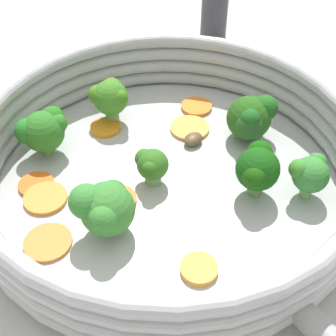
{
  "coord_description": "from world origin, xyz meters",
  "views": [
    {
      "loc": [
        -0.31,
        0.07,
        0.33
      ],
      "look_at": [
        0.0,
        0.0,
        0.03
      ],
      "focal_mm": 50.0,
      "sensor_mm": 36.0,
      "label": 1
    }
  ],
  "objects_px": {
    "carrot_slice_1": "(190,128)",
    "carrot_slice_3": "(45,197)",
    "broccoli_floret_3": "(151,165)",
    "broccoli_floret_0": "(104,208)",
    "broccoli_floret_5": "(251,118)",
    "carrot_slice_0": "(196,107)",
    "carrot_slice_7": "(105,128)",
    "carrot_slice_4": "(48,242)",
    "mushroom_piece_0": "(193,139)",
    "broccoli_floret_1": "(310,173)",
    "salt_shaker": "(215,4)",
    "carrot_slice_6": "(36,185)",
    "broccoli_floret_6": "(43,130)",
    "broccoli_floret_4": "(110,97)",
    "broccoli_floret_2": "(258,168)",
    "skillet": "(168,183)",
    "carrot_slice_5": "(194,270)",
    "carrot_slice_2": "(117,200)"
  },
  "relations": [
    {
      "from": "broccoli_floret_3",
      "to": "mushroom_piece_0",
      "type": "height_order",
      "value": "broccoli_floret_3"
    },
    {
      "from": "broccoli_floret_0",
      "to": "carrot_slice_1",
      "type": "bearing_deg",
      "value": -41.81
    },
    {
      "from": "carrot_slice_4",
      "to": "broccoli_floret_0",
      "type": "height_order",
      "value": "broccoli_floret_0"
    },
    {
      "from": "broccoli_floret_4",
      "to": "broccoli_floret_0",
      "type": "bearing_deg",
      "value": 169.99
    },
    {
      "from": "carrot_slice_1",
      "to": "carrot_slice_7",
      "type": "bearing_deg",
      "value": 76.43
    },
    {
      "from": "carrot_slice_0",
      "to": "carrot_slice_1",
      "type": "height_order",
      "value": "same"
    },
    {
      "from": "carrot_slice_0",
      "to": "carrot_slice_7",
      "type": "bearing_deg",
      "value": 97.69
    },
    {
      "from": "carrot_slice_2",
      "to": "carrot_slice_7",
      "type": "xyz_separation_m",
      "value": [
        0.11,
        -0.0,
        -0.0
      ]
    },
    {
      "from": "broccoli_floret_1",
      "to": "salt_shaker",
      "type": "bearing_deg",
      "value": -2.76
    },
    {
      "from": "carrot_slice_0",
      "to": "carrot_slice_4",
      "type": "xyz_separation_m",
      "value": [
        -0.16,
        0.18,
        -0.0
      ]
    },
    {
      "from": "carrot_slice_4",
      "to": "broccoli_floret_6",
      "type": "distance_m",
      "value": 0.12
    },
    {
      "from": "carrot_slice_1",
      "to": "broccoli_floret_2",
      "type": "relative_size",
      "value": 0.83
    },
    {
      "from": "skillet",
      "to": "broccoli_floret_6",
      "type": "relative_size",
      "value": 6.55
    },
    {
      "from": "broccoli_floret_5",
      "to": "carrot_slice_0",
      "type": "bearing_deg",
      "value": 30.45
    },
    {
      "from": "carrot_slice_7",
      "to": "salt_shaker",
      "type": "xyz_separation_m",
      "value": [
        0.2,
        -0.18,
        0.03
      ]
    },
    {
      "from": "broccoli_floret_0",
      "to": "salt_shaker",
      "type": "bearing_deg",
      "value": -30.92
    },
    {
      "from": "carrot_slice_1",
      "to": "carrot_slice_7",
      "type": "height_order",
      "value": "same"
    },
    {
      "from": "broccoli_floret_1",
      "to": "salt_shaker",
      "type": "distance_m",
      "value": 0.34
    },
    {
      "from": "skillet",
      "to": "broccoli_floret_4",
      "type": "distance_m",
      "value": 0.12
    },
    {
      "from": "carrot_slice_1",
      "to": "carrot_slice_4",
      "type": "relative_size",
      "value": 1.04
    },
    {
      "from": "broccoli_floret_2",
      "to": "broccoli_floret_3",
      "type": "bearing_deg",
      "value": 68.02
    },
    {
      "from": "carrot_slice_5",
      "to": "carrot_slice_6",
      "type": "bearing_deg",
      "value": 43.32
    },
    {
      "from": "broccoli_floret_2",
      "to": "carrot_slice_0",
      "type": "bearing_deg",
      "value": 6.12
    },
    {
      "from": "carrot_slice_1",
      "to": "carrot_slice_3",
      "type": "bearing_deg",
      "value": 113.43
    },
    {
      "from": "carrot_slice_6",
      "to": "broccoli_floret_3",
      "type": "xyz_separation_m",
      "value": [
        -0.02,
        -0.11,
        0.02
      ]
    },
    {
      "from": "broccoli_floret_0",
      "to": "broccoli_floret_6",
      "type": "bearing_deg",
      "value": 20.87
    },
    {
      "from": "carrot_slice_3",
      "to": "broccoli_floret_2",
      "type": "xyz_separation_m",
      "value": [
        -0.04,
        -0.19,
        0.03
      ]
    },
    {
      "from": "broccoli_floret_0",
      "to": "broccoli_floret_5",
      "type": "relative_size",
      "value": 1.02
    },
    {
      "from": "carrot_slice_5",
      "to": "carrot_slice_7",
      "type": "bearing_deg",
      "value": 12.58
    },
    {
      "from": "broccoli_floret_6",
      "to": "broccoli_floret_1",
      "type": "bearing_deg",
      "value": -116.63
    },
    {
      "from": "broccoli_floret_3",
      "to": "carrot_slice_6",
      "type": "bearing_deg",
      "value": 79.82
    },
    {
      "from": "carrot_slice_3",
      "to": "carrot_slice_4",
      "type": "relative_size",
      "value": 0.99
    },
    {
      "from": "carrot_slice_1",
      "to": "broccoli_floret_3",
      "type": "distance_m",
      "value": 0.09
    },
    {
      "from": "carrot_slice_7",
      "to": "mushroom_piece_0",
      "type": "distance_m",
      "value": 0.1
    },
    {
      "from": "carrot_slice_3",
      "to": "broccoli_floret_0",
      "type": "relative_size",
      "value": 0.75
    },
    {
      "from": "broccoli_floret_1",
      "to": "mushroom_piece_0",
      "type": "xyz_separation_m",
      "value": [
        0.09,
        0.08,
        -0.02
      ]
    },
    {
      "from": "broccoli_floret_0",
      "to": "carrot_slice_3",
      "type": "bearing_deg",
      "value": 44.39
    },
    {
      "from": "broccoli_floret_3",
      "to": "broccoli_floret_6",
      "type": "relative_size",
      "value": 0.72
    },
    {
      "from": "carrot_slice_2",
      "to": "broccoli_floret_0",
      "type": "bearing_deg",
      "value": 156.06
    },
    {
      "from": "carrot_slice_7",
      "to": "broccoli_floret_1",
      "type": "distance_m",
      "value": 0.22
    },
    {
      "from": "carrot_slice_7",
      "to": "broccoli_floret_2",
      "type": "distance_m",
      "value": 0.18
    },
    {
      "from": "carrot_slice_1",
      "to": "broccoli_floret_5",
      "type": "height_order",
      "value": "broccoli_floret_5"
    },
    {
      "from": "carrot_slice_0",
      "to": "carrot_slice_3",
      "type": "xyz_separation_m",
      "value": [
        -0.1,
        0.18,
        -0.0
      ]
    },
    {
      "from": "carrot_slice_3",
      "to": "broccoli_floret_6",
      "type": "distance_m",
      "value": 0.07
    },
    {
      "from": "carrot_slice_6",
      "to": "broccoli_floret_1",
      "type": "relative_size",
      "value": 0.78
    },
    {
      "from": "broccoli_floret_6",
      "to": "broccoli_floret_5",
      "type": "bearing_deg",
      "value": -97.31
    },
    {
      "from": "carrot_slice_3",
      "to": "broccoli_floret_5",
      "type": "distance_m",
      "value": 0.22
    },
    {
      "from": "carrot_slice_7",
      "to": "broccoli_floret_4",
      "type": "bearing_deg",
      "value": -33.88
    },
    {
      "from": "carrot_slice_4",
      "to": "mushroom_piece_0",
      "type": "xyz_separation_m",
      "value": [
        0.1,
        -0.15,
        0.0
      ]
    },
    {
      "from": "carrot_slice_1",
      "to": "broccoli_floret_4",
      "type": "distance_m",
      "value": 0.09
    }
  ]
}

